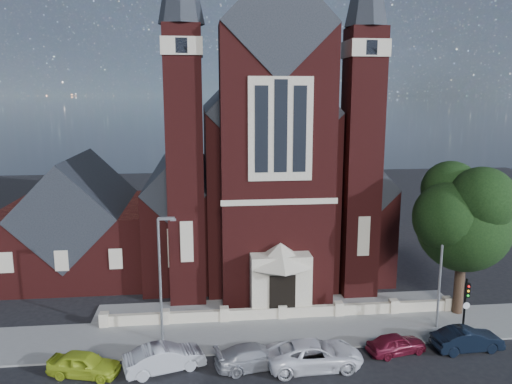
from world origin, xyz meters
TOP-DOWN VIEW (x-y plane):
  - ground at (0.00, 15.00)m, footprint 120.00×120.00m
  - pavement_strip at (0.00, 4.50)m, footprint 60.00×5.00m
  - forecourt_paving at (0.00, 8.50)m, footprint 26.00×3.00m
  - forecourt_wall at (0.00, 6.50)m, footprint 24.00×0.40m
  - church at (-0.00, 22.94)m, footprint 20.01×34.90m
  - parish_hall at (-16.00, 18.00)m, footprint 12.00×12.20m
  - street_tree at (12.60, 5.71)m, footprint 6.40×6.60m
  - street_lamp_left at (-7.91, 4.00)m, footprint 1.16×0.22m
  - street_lamp_right at (10.09, 4.00)m, footprint 1.16×0.22m
  - traffic_signal at (11.00, 2.43)m, footprint 0.28×0.42m
  - car_lime_van at (-12.00, 0.67)m, footprint 4.25×2.56m
  - car_silver_a at (-7.63, 0.73)m, footprint 4.78×2.84m
  - car_silver_b at (-2.53, 0.51)m, footprint 4.86×2.68m
  - car_white_suv at (0.83, 0.15)m, footprint 5.64×2.77m
  - car_dark_red at (6.05, 1.12)m, footprint 3.84×2.18m
  - car_navy at (10.48, 1.02)m, footprint 4.33×1.75m

SIDE VIEW (x-z plane):
  - ground at x=0.00m, z-range 0.00..0.00m
  - pavement_strip at x=0.00m, z-range -0.06..0.06m
  - forecourt_paving at x=0.00m, z-range -0.07..0.07m
  - forecourt_wall at x=0.00m, z-range -0.45..0.45m
  - car_dark_red at x=6.05m, z-range 0.00..1.23m
  - car_silver_b at x=-2.53m, z-range 0.00..1.33m
  - car_lime_van at x=-12.00m, z-range 0.00..1.35m
  - car_navy at x=10.48m, z-range 0.00..1.40m
  - car_silver_a at x=-7.63m, z-range 0.00..1.49m
  - car_white_suv at x=0.83m, z-range 0.00..1.54m
  - traffic_signal at x=11.00m, z-range 0.58..4.58m
  - parish_hall at x=-16.00m, z-range -1.11..9.13m
  - street_lamp_left at x=-7.91m, z-range 0.55..8.64m
  - street_lamp_right at x=10.09m, z-range 0.55..8.64m
  - street_tree at x=12.60m, z-range 1.61..12.31m
  - church at x=0.00m, z-range -6.41..22.79m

